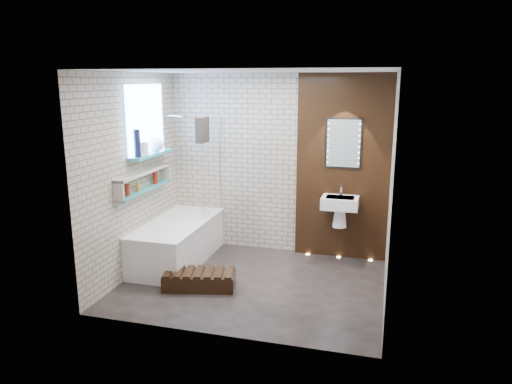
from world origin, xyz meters
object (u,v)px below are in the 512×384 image
(bathtub, at_px, (178,242))
(bath_screen, at_px, (211,168))
(walnut_step, at_px, (199,280))
(washbasin, at_px, (340,207))
(led_mirror, at_px, (344,143))

(bathtub, distance_m, bath_screen, 1.14)
(walnut_step, bearing_deg, bath_screen, 102.78)
(washbasin, height_order, walnut_step, washbasin)
(washbasin, xyz_separation_m, led_mirror, (0.00, 0.16, 0.86))
(washbasin, bearing_deg, bathtub, -163.99)
(bathtub, bearing_deg, bath_screen, 51.10)
(bathtub, distance_m, walnut_step, 1.00)
(bathtub, relative_size, led_mirror, 2.49)
(bath_screen, bearing_deg, washbasin, 5.78)
(led_mirror, bearing_deg, walnut_step, -135.33)
(bathtub, height_order, led_mirror, led_mirror)
(led_mirror, bearing_deg, bathtub, -160.22)
(bathtub, relative_size, bath_screen, 1.24)
(bath_screen, relative_size, led_mirror, 2.00)
(bathtub, relative_size, walnut_step, 2.01)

